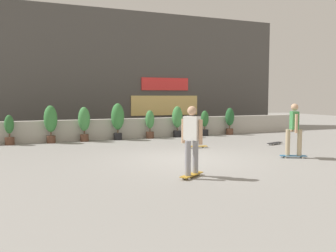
# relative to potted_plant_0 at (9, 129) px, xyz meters

# --- Properties ---
(ground_plane) EXTENTS (48.00, 48.00, 0.00)m
(ground_plane) POSITION_rel_potted_plant_0_xyz_m (5.12, -5.55, -0.63)
(ground_plane) COLOR gray
(planter_wall) EXTENTS (18.00, 0.40, 0.90)m
(planter_wall) POSITION_rel_potted_plant_0_xyz_m (5.12, 0.45, -0.18)
(planter_wall) COLOR #B2ADA3
(planter_wall) RESTS_ON ground
(building_backdrop) EXTENTS (20.00, 2.08, 6.50)m
(building_backdrop) POSITION_rel_potted_plant_0_xyz_m (5.12, 4.45, 2.62)
(building_backdrop) COLOR #4C4947
(building_backdrop) RESTS_ON ground
(potted_plant_0) EXTENTS (0.36, 0.36, 1.19)m
(potted_plant_0) POSITION_rel_potted_plant_0_xyz_m (0.00, 0.00, 0.00)
(potted_plant_0) COLOR brown
(potted_plant_0) RESTS_ON ground
(potted_plant_1) EXTENTS (0.54, 0.54, 1.55)m
(potted_plant_1) POSITION_rel_potted_plant_0_xyz_m (1.56, 0.00, 0.28)
(potted_plant_1) COLOR brown
(potted_plant_1) RESTS_ON ground
(potted_plant_2) EXTENTS (0.50, 0.50, 1.47)m
(potted_plant_2) POSITION_rel_potted_plant_0_xyz_m (2.92, -0.00, 0.23)
(potted_plant_2) COLOR brown
(potted_plant_2) RESTS_ON ground
(potted_plant_3) EXTENTS (0.57, 0.57, 1.61)m
(potted_plant_3) POSITION_rel_potted_plant_0_xyz_m (4.39, -0.00, 0.32)
(potted_plant_3) COLOR black
(potted_plant_3) RESTS_ON ground
(potted_plant_4) EXTENTS (0.41, 0.41, 1.28)m
(potted_plant_4) POSITION_rel_potted_plant_0_xyz_m (5.89, 0.00, 0.08)
(potted_plant_4) COLOR brown
(potted_plant_4) RESTS_ON ground
(potted_plant_5) EXTENTS (0.49, 0.49, 1.45)m
(potted_plant_5) POSITION_rel_potted_plant_0_xyz_m (7.25, 0.00, 0.21)
(potted_plant_5) COLOR black
(potted_plant_5) RESTS_ON ground
(potted_plant_6) EXTENTS (0.38, 0.38, 1.23)m
(potted_plant_6) POSITION_rel_potted_plant_0_xyz_m (8.71, 0.00, 0.04)
(potted_plant_6) COLOR black
(potted_plant_6) RESTS_ON ground
(potted_plant_7) EXTENTS (0.44, 0.44, 1.34)m
(potted_plant_7) POSITION_rel_potted_plant_0_xyz_m (10.12, -0.00, 0.13)
(potted_plant_7) COLOR brown
(potted_plant_7) RESTS_ON ground
(skater_far_left) EXTENTS (0.81, 0.53, 1.70)m
(skater_far_left) POSITION_rel_potted_plant_0_xyz_m (8.29, -6.66, 0.32)
(skater_far_left) COLOR #266699
(skater_far_left) RESTS_ON ground
(skater_by_wall_left) EXTENTS (0.77, 0.62, 1.70)m
(skater_by_wall_left) POSITION_rel_potted_plant_0_xyz_m (4.15, -7.90, 0.32)
(skater_by_wall_left) COLOR #BF8C26
(skater_by_wall_left) RESTS_ON ground
(skateboard_near_camera) EXTENTS (0.82, 0.35, 0.08)m
(skateboard_near_camera) POSITION_rel_potted_plant_0_xyz_m (6.46, -3.59, -0.56)
(skateboard_near_camera) COLOR #BF8C26
(skateboard_near_camera) RESTS_ON ground
(skateboard_aside) EXTENTS (0.82, 0.44, 0.08)m
(skateboard_aside) POSITION_rel_potted_plant_0_xyz_m (9.81, -3.88, -0.56)
(skateboard_aside) COLOR black
(skateboard_aside) RESTS_ON ground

